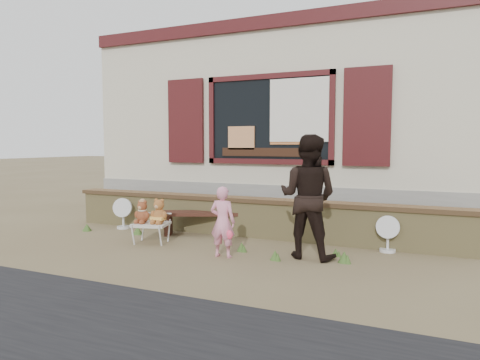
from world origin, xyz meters
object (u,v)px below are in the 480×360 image
at_px(teddy_bear_left, 143,211).
at_px(adult, 308,196).
at_px(bench, 209,218).
at_px(teddy_bear_right, 159,211).
at_px(child, 223,222).
at_px(folding_chair, 151,225).

height_order(teddy_bear_left, adult, adult).
bearing_deg(bench, teddy_bear_right, -138.65).
xyz_separation_m(bench, teddy_bear_right, (-0.41, -0.88, 0.23)).
relative_size(bench, teddy_bear_left, 4.32).
height_order(teddy_bear_right, child, child).
relative_size(folding_chair, teddy_bear_right, 1.55).
height_order(teddy_bear_right, adult, adult).
relative_size(teddy_bear_right, adult, 0.24).
height_order(bench, teddy_bear_right, teddy_bear_right).
xyz_separation_m(teddy_bear_left, adult, (2.64, 0.19, 0.35)).
relative_size(teddy_bear_left, adult, 0.22).
bearing_deg(bench, teddy_bear_left, -149.28).
relative_size(teddy_bear_right, child, 0.41).
height_order(child, adult, adult).
xyz_separation_m(folding_chair, teddy_bear_right, (0.14, 0.03, 0.23)).
bearing_deg(folding_chair, bench, 44.81).
xyz_separation_m(bench, folding_chair, (-0.55, -0.92, -0.01)).
distance_m(bench, adult, 2.17).
height_order(teddy_bear_left, child, child).
xyz_separation_m(teddy_bear_left, teddy_bear_right, (0.27, 0.07, 0.02)).
relative_size(bench, teddy_bear_right, 3.97).
bearing_deg(teddy_bear_right, teddy_bear_left, 180.00).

